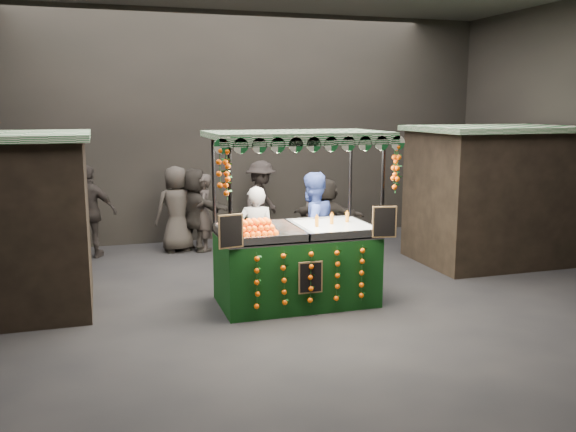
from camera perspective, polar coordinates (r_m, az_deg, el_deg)
name	(u,v)px	position (r m, az deg, el deg)	size (l,w,h in m)	color
ground	(300,305)	(9.41, 1.08, -8.22)	(12.00, 12.00, 0.00)	black
market_hall	(300,77)	(8.94, 1.15, 12.82)	(12.10, 10.10, 5.05)	black
neighbour_stall_right	(493,194)	(12.42, 18.48, 1.96)	(3.00, 2.20, 2.60)	black
juice_stall	(297,252)	(9.26, 0.88, -3.32)	(2.69, 1.58, 2.61)	black
vendor_grey	(256,236)	(10.19, -2.98, -1.90)	(0.69, 0.54, 1.68)	gray
vendor_blue	(312,229)	(10.28, 2.22, -1.18)	(1.11, 0.99, 1.90)	navy
shopper_0	(61,224)	(11.44, -20.29, -0.72)	(0.80, 0.68, 1.87)	black
shopper_1	(320,215)	(12.41, 2.98, 0.05)	(0.97, 0.91, 1.58)	#2A2422
shopper_2	(90,212)	(12.69, -17.94, 0.36)	(1.16, 0.80, 1.83)	#282220
shopper_3	(261,202)	(13.36, -2.51, 1.28)	(1.29, 1.32, 1.81)	black
shopper_4	(176,209)	(12.80, -10.32, 0.65)	(0.97, 0.73, 1.77)	#2D2825
shopper_5	(327,218)	(12.20, 3.61, -0.14)	(1.45, 1.25, 1.58)	black
shopper_6	(203,213)	(12.78, -7.88, 0.30)	(0.48, 0.64, 1.60)	#2E2725
shopper_7	(195,210)	(12.82, -8.62, 0.60)	(1.32, 1.61, 1.72)	black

